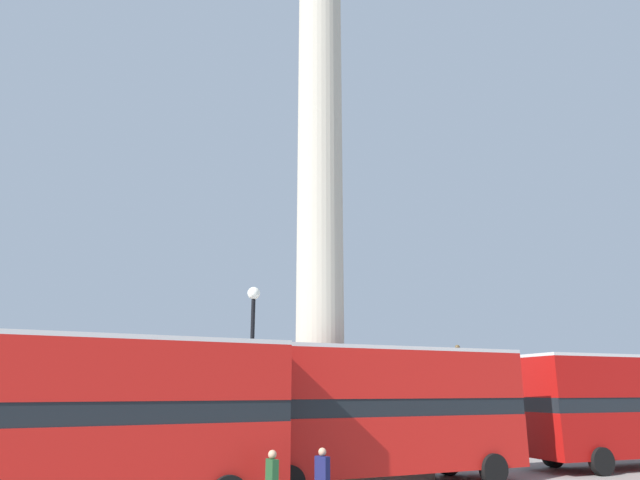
{
  "coord_description": "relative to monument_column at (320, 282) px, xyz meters",
  "views": [
    {
      "loc": [
        -10.03,
        -20.52,
        3.05
      ],
      "look_at": [
        0.0,
        0.0,
        9.06
      ],
      "focal_mm": 32.0,
      "sensor_mm": 36.0,
      "label": 1
    }
  ],
  "objects": [
    {
      "name": "ground_plane",
      "position": [
        0.0,
        0.0,
        -7.27
      ],
      "size": [
        200.0,
        200.0,
        0.0
      ],
      "primitive_type": "plane",
      "color": "gray"
    },
    {
      "name": "monument_column",
      "position": [
        0.0,
        0.0,
        0.0
      ],
      "size": [
        6.07,
        6.07,
        23.81
      ],
      "color": "#BCB29E",
      "rests_on": "ground_plane"
    },
    {
      "name": "bus_a",
      "position": [
        0.39,
        -3.55,
        -4.83
      ],
      "size": [
        10.5,
        3.13,
        4.43
      ],
      "rotation": [
        0.0,
        0.0,
        -0.04
      ],
      "color": "red",
      "rests_on": "ground_plane"
    },
    {
      "name": "bus_c",
      "position": [
        -9.34,
        -4.67,
        -4.85
      ],
      "size": [
        11.25,
        2.8,
        4.37
      ],
      "rotation": [
        0.0,
        0.0,
        0.01
      ],
      "color": "red",
      "rests_on": "ground_plane"
    },
    {
      "name": "equestrian_statue",
      "position": [
        11.24,
        5.33,
        -5.88
      ],
      "size": [
        4.04,
        3.13,
        5.5
      ],
      "rotation": [
        0.0,
        0.0,
        0.13
      ],
      "color": "#BCB29E",
      "rests_on": "ground_plane"
    },
    {
      "name": "street_lamp",
      "position": [
        -3.51,
        -1.94,
        -3.56
      ],
      "size": [
        0.44,
        0.44,
        6.5
      ],
      "color": "black",
      "rests_on": "ground_plane"
    },
    {
      "name": "pedestrian_by_plinth",
      "position": [
        -3.07,
        -6.42,
        -6.4
      ],
      "size": [
        0.28,
        0.45,
        1.59
      ],
      "rotation": [
        0.0,
        0.0,
        1.87
      ],
      "color": "#4C473D",
      "rests_on": "ground_plane"
    }
  ]
}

